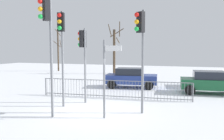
{
  "coord_description": "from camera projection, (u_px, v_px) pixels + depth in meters",
  "views": [
    {
      "loc": [
        4.25,
        -9.83,
        2.92
      ],
      "look_at": [
        -0.13,
        3.04,
        1.67
      ],
      "focal_mm": 37.44,
      "sensor_mm": 36.0,
      "label": 1
    }
  ],
  "objects": [
    {
      "name": "traffic_light_foreground_right",
      "position": [
        141.0,
        38.0,
        10.2
      ],
      "size": [
        0.42,
        0.51,
        4.61
      ],
      "rotation": [
        0.0,
        0.0,
        2.6
      ],
      "color": "slate",
      "rests_on": "ground"
    },
    {
      "name": "ground_plane",
      "position": [
        94.0,
        111.0,
        10.9
      ],
      "size": [
        60.0,
        60.0,
        0.0
      ],
      "primitive_type": "plane",
      "color": "white"
    },
    {
      "name": "car_blue_near",
      "position": [
        131.0,
        77.0,
        17.57
      ],
      "size": [
        3.99,
        2.33,
        1.47
      ],
      "rotation": [
        0.0,
        0.0,
        0.13
      ],
      "color": "navy",
      "rests_on": "ground"
    },
    {
      "name": "direction_sign_post",
      "position": [
        106.0,
        75.0,
        9.66
      ],
      "size": [
        0.79,
        0.09,
        3.29
      ],
      "rotation": [
        0.0,
        0.0,
        0.01
      ],
      "color": "slate",
      "rests_on": "ground"
    },
    {
      "name": "traffic_light_foreground_left",
      "position": [
        47.0,
        30.0,
        9.58
      ],
      "size": [
        0.44,
        0.5,
        5.05
      ],
      "rotation": [
        0.0,
        0.0,
        2.54
      ],
      "color": "slate",
      "rests_on": "ground"
    },
    {
      "name": "car_green_mid",
      "position": [
        210.0,
        82.0,
        15.14
      ],
      "size": [
        3.92,
        2.16,
        1.47
      ],
      "rotation": [
        0.0,
        0.0,
        0.07
      ],
      "color": "#195933",
      "rests_on": "ground"
    },
    {
      "name": "bare_tree_centre",
      "position": [
        114.0,
        49.0,
        27.07
      ],
      "size": [
        1.74,
        1.75,
        5.97
      ],
      "color": "#473828",
      "rests_on": "ground"
    },
    {
      "name": "traffic_light_mid_right",
      "position": [
        61.0,
        37.0,
        11.38
      ],
      "size": [
        0.36,
        0.56,
        4.75
      ],
      "rotation": [
        0.0,
        0.0,
        3.38
      ],
      "color": "slate",
      "rests_on": "ground"
    },
    {
      "name": "traffic_light_mid_left",
      "position": [
        83.0,
        49.0,
        12.5
      ],
      "size": [
        0.54,
        0.38,
        3.99
      ],
      "rotation": [
        0.0,
        0.0,
        1.19
      ],
      "color": "slate",
      "rests_on": "ground"
    },
    {
      "name": "bare_tree_left",
      "position": [
        58.0,
        49.0,
        30.35
      ],
      "size": [
        0.88,
        1.0,
        5.46
      ],
      "color": "#473828",
      "rests_on": "ground"
    },
    {
      "name": "pedestrian_guard_railing",
      "position": [
        114.0,
        89.0,
        13.74
      ],
      "size": [
        8.89,
        0.89,
        1.07
      ],
      "rotation": [
        0.0,
        0.0,
        0.09
      ],
      "color": "slate",
      "rests_on": "ground"
    }
  ]
}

